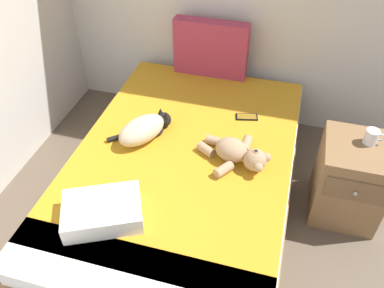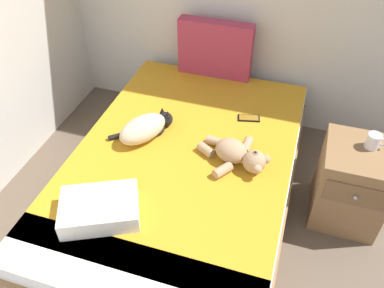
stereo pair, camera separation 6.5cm
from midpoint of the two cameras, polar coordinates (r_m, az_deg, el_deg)
The scene contains 8 objects.
bed at distance 2.63m, azimuth -1.91°, elevation -5.01°, with size 1.37×2.05×0.45m.
patterned_cushion at distance 3.11m, azimuth 2.08°, elevation 13.49°, with size 0.57×0.10×0.44m.
cat at distance 2.56m, azimuth -7.62°, elevation 2.14°, with size 0.38×0.41×0.15m.
teddy_bear at distance 2.39m, azimuth 5.81°, elevation -1.33°, with size 0.46×0.38×0.15m.
cell_phone at distance 2.76m, azimuth 7.17°, elevation 3.87°, with size 0.16×0.10×0.01m.
throw_pillow at distance 2.14m, azimuth -13.55°, elevation -9.39°, with size 0.40×0.28×0.11m, color white.
nightstand at distance 2.72m, azimuth 20.98°, elevation -4.81°, with size 0.41×0.46×0.56m.
mug at distance 2.56m, azimuth 23.70°, elevation 0.94°, with size 0.12×0.08×0.09m.
Camera 1 is at (1.81, 1.65, 2.13)m, focal length 37.22 mm.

